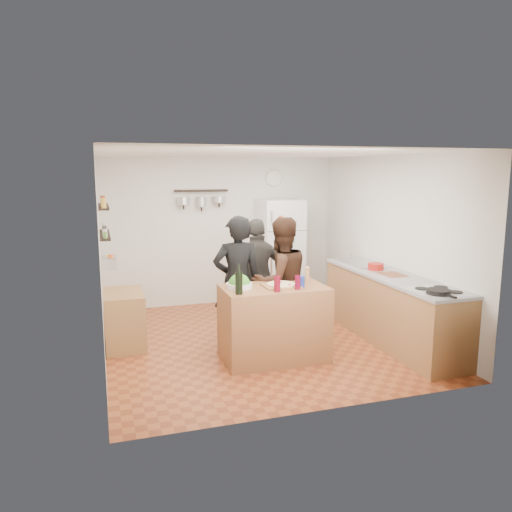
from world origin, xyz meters
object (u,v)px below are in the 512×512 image
object	(u,v)px
salad_bowl	(239,286)
pepper_mill	(307,277)
side_table	(124,319)
wine_bottle	(239,283)
salt_canister	(301,282)
person_center	(280,282)
counter_run	(391,309)
prep_island	(274,323)
skillet	(439,292)
wall_clock	(274,178)
red_bowl	(376,267)
person_back	(258,276)
person_left	(237,282)
fridge	(280,252)

from	to	relation	value
salad_bowl	pepper_mill	bearing A→B (deg)	0.00
pepper_mill	side_table	bearing A→B (deg)	156.04
wine_bottle	salt_canister	xyz separation A→B (m)	(0.80, 0.10, -0.06)
person_center	counter_run	distance (m)	1.56
salad_bowl	person_center	world-z (taller)	person_center
prep_island	person_center	world-z (taller)	person_center
person_center	skillet	xyz separation A→B (m)	(1.37, -1.39, 0.10)
wine_bottle	skillet	world-z (taller)	wine_bottle
salad_bowl	counter_run	bearing A→B (deg)	2.68
wine_bottle	wall_clock	size ratio (longest dim) A/B	0.85
counter_run	red_bowl	distance (m)	0.62
person_back	red_bowl	xyz separation A→B (m)	(1.54, -0.57, 0.15)
prep_island	skillet	distance (m)	1.93
salt_canister	person_center	distance (m)	0.60
pepper_mill	skillet	world-z (taller)	pepper_mill
person_center	prep_island	bearing A→B (deg)	50.59
salt_canister	person_center	bearing A→B (deg)	94.60
salt_canister	person_left	world-z (taller)	person_left
person_back	side_table	bearing A→B (deg)	4.35
pepper_mill	skillet	distance (m)	1.53
prep_island	red_bowl	world-z (taller)	red_bowl
prep_island	wall_clock	bearing A→B (deg)	70.69
salt_canister	wall_clock	size ratio (longest dim) A/B	0.45
person_left	skillet	bearing A→B (deg)	145.19
skillet	fridge	distance (m)	3.44
wine_bottle	person_left	distance (m)	0.83
person_back	wall_clock	xyz separation A→B (m)	(0.84, 1.72, 1.34)
salt_canister	counter_run	world-z (taller)	salt_canister
wall_clock	side_table	distance (m)	3.68
skillet	fridge	size ratio (longest dim) A/B	0.15
side_table	wall_clock	bearing A→B (deg)	33.32
red_bowl	fridge	bearing A→B (deg)	109.67
person_left	wall_clock	world-z (taller)	wall_clock
salad_bowl	person_back	xyz separation A→B (m)	(0.55, 1.01, -0.13)
person_center	wall_clock	xyz separation A→B (m)	(0.72, 2.32, 1.30)
counter_run	fridge	xyz separation A→B (m)	(-0.75, 2.30, 0.45)
counter_run	person_back	bearing A→B (deg)	150.20
skillet	fridge	bearing A→B (deg)	100.89
red_bowl	wall_clock	distance (m)	2.67
wine_bottle	side_table	xyz separation A→B (m)	(-1.22, 1.23, -0.67)
salad_bowl	wine_bottle	world-z (taller)	wine_bottle
person_center	wall_clock	distance (m)	2.75
counter_run	pepper_mill	bearing A→B (deg)	-175.50
salad_bowl	person_left	bearing A→B (deg)	77.26
wine_bottle	red_bowl	distance (m)	2.29
wine_bottle	red_bowl	size ratio (longest dim) A/B	1.17
salt_canister	counter_run	xyz separation A→B (m)	(1.42, 0.27, -0.53)
salt_canister	red_bowl	world-z (taller)	salt_canister
pepper_mill	red_bowl	size ratio (longest dim) A/B	0.78
person_center	salad_bowl	bearing A→B (deg)	20.79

